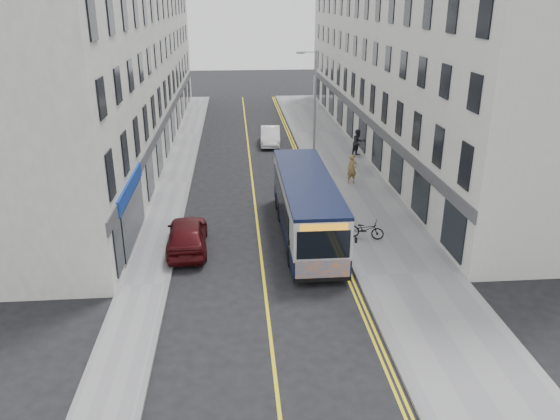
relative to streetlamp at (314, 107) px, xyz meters
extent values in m
plane|color=black|center=(-4.17, -14.00, -4.38)|extent=(140.00, 140.00, 0.00)
cube|color=gray|center=(2.08, -2.00, -4.32)|extent=(4.50, 64.00, 0.12)
cube|color=gray|center=(-9.17, -2.00, -4.32)|extent=(2.00, 64.00, 0.12)
cube|color=slate|center=(-0.17, -2.00, -4.32)|extent=(0.18, 64.00, 0.13)
cube|color=slate|center=(-8.17, -2.00, -4.32)|extent=(0.18, 64.00, 0.13)
cube|color=yellow|center=(-4.17, -2.00, -4.38)|extent=(0.12, 64.00, 0.01)
cube|color=yellow|center=(-0.62, -2.00, -4.38)|extent=(0.10, 64.00, 0.01)
cube|color=yellow|center=(-0.42, -2.00, -4.38)|extent=(0.10, 64.00, 0.01)
cube|color=silver|center=(7.33, 7.00, 2.12)|extent=(6.00, 46.00, 13.00)
cube|color=white|center=(-13.17, 7.00, 2.12)|extent=(6.00, 46.00, 13.00)
cylinder|color=gray|center=(0.08, 0.00, -0.38)|extent=(0.14, 0.14, 8.00)
cylinder|color=gray|center=(-0.42, 0.00, 3.52)|extent=(1.00, 0.08, 0.08)
cube|color=gray|center=(-0.92, 0.00, 3.47)|extent=(0.50, 0.18, 0.12)
cube|color=black|center=(-1.83, -10.71, -3.62)|extent=(2.38, 10.49, 0.86)
cube|color=#B7B9BE|center=(-1.83, -10.71, -2.33)|extent=(2.38, 10.49, 1.72)
cube|color=black|center=(-1.83, -10.71, -1.40)|extent=(2.40, 10.49, 0.15)
cube|color=black|center=(-3.04, -10.13, -2.52)|extent=(0.04, 8.20, 1.10)
cube|color=black|center=(-0.61, -10.13, -2.52)|extent=(0.04, 8.20, 1.10)
cube|color=black|center=(-1.83, -15.97, -2.43)|extent=(2.15, 0.04, 1.19)
cube|color=orange|center=(-1.83, -15.97, -3.57)|extent=(2.24, 0.04, 0.91)
cube|color=orange|center=(-1.83, -15.98, -1.66)|extent=(1.91, 0.04, 0.27)
cylinder|color=black|center=(-2.90, -13.85, -3.91)|extent=(0.27, 0.95, 0.95)
cylinder|color=black|center=(-0.75, -13.85, -3.91)|extent=(0.27, 0.95, 0.95)
cylinder|color=black|center=(-2.90, -8.61, -3.91)|extent=(0.27, 0.95, 0.95)
cylinder|color=black|center=(-0.75, -8.61, -3.91)|extent=(0.27, 0.95, 0.95)
cylinder|color=black|center=(-2.90, -6.89, -3.91)|extent=(0.27, 0.95, 0.95)
cylinder|color=black|center=(-0.75, -6.89, -3.91)|extent=(0.27, 0.95, 0.95)
imported|color=black|center=(0.99, -11.47, -3.79)|extent=(1.90, 1.21, 0.94)
imported|color=olive|center=(2.08, -3.08, -3.34)|extent=(0.74, 0.56, 1.85)
imported|color=#222227|center=(3.83, 3.29, -3.28)|extent=(1.21, 1.16, 1.96)
imported|color=white|center=(-2.37, 7.50, -3.67)|extent=(1.74, 4.38, 1.42)
imported|color=#440B0E|center=(-7.57, -11.80, -3.60)|extent=(2.00, 4.66, 1.57)
camera|label=1|loc=(-5.20, -35.39, 6.75)|focal=35.00mm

